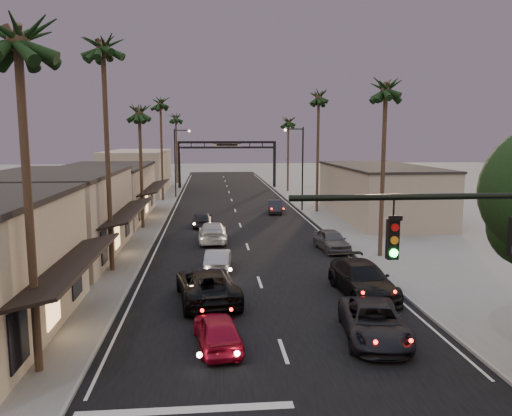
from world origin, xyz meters
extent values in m
plane|color=slate|center=(0.00, 40.00, 0.00)|extent=(200.00, 200.00, 0.00)
cube|color=black|center=(0.00, 45.00, 0.00)|extent=(14.00, 120.00, 0.02)
cube|color=slate|center=(-9.50, 52.00, 0.06)|extent=(5.00, 92.00, 0.12)
cube|color=slate|center=(9.50, 52.00, 0.06)|extent=(5.00, 92.00, 0.12)
cube|color=gray|center=(-13.00, 26.00, 2.75)|extent=(8.00, 14.00, 5.50)
cube|color=tan|center=(-13.00, 42.00, 2.50)|extent=(8.00, 16.00, 5.00)
cube|color=gray|center=(-13.00, 65.00, 3.00)|extent=(8.00, 20.00, 6.00)
cube|color=gray|center=(14.00, 40.00, 2.50)|extent=(8.00, 18.00, 5.00)
cylinder|color=black|center=(3.40, 4.00, 6.60)|extent=(8.40, 0.16, 0.16)
cube|color=black|center=(1.80, 4.00, 5.55)|extent=(0.28, 0.22, 1.00)
cube|color=black|center=(-7.40, 70.00, 3.50)|extent=(0.40, 0.40, 7.00)
cube|color=black|center=(7.40, 70.00, 3.50)|extent=(0.40, 0.40, 7.00)
cube|color=black|center=(0.00, 70.00, 7.10)|extent=(15.20, 0.35, 0.35)
cube|color=black|center=(0.00, 70.00, 6.30)|extent=(15.20, 0.30, 0.30)
cube|color=beige|center=(0.00, 69.98, 6.70)|extent=(4.20, 0.12, 1.00)
cylinder|color=black|center=(7.20, 45.00, 4.50)|extent=(0.16, 0.16, 9.00)
cylinder|color=black|center=(6.20, 45.00, 8.80)|extent=(2.00, 0.12, 0.12)
sphere|color=#FFD899|center=(5.30, 45.00, 8.70)|extent=(0.30, 0.30, 0.30)
cylinder|color=black|center=(-7.20, 58.00, 4.50)|extent=(0.16, 0.16, 9.00)
cylinder|color=black|center=(-6.20, 58.00, 8.80)|extent=(2.00, 0.12, 0.12)
sphere|color=#FFD899|center=(-5.30, 58.00, 8.70)|extent=(0.30, 0.30, 0.30)
cylinder|color=#38281C|center=(-8.60, 9.00, 5.50)|extent=(0.28, 0.28, 11.00)
sphere|color=black|center=(-8.60, 9.00, 11.60)|extent=(3.20, 3.20, 3.20)
cylinder|color=#38281C|center=(-8.60, 22.00, 6.50)|extent=(0.28, 0.28, 13.00)
sphere|color=black|center=(-8.60, 22.00, 13.60)|extent=(3.20, 3.20, 3.20)
cylinder|color=#38281C|center=(-8.60, 36.00, 5.00)|extent=(0.28, 0.28, 10.00)
sphere|color=black|center=(-8.60, 36.00, 10.60)|extent=(3.20, 3.20, 3.20)
cylinder|color=#38281C|center=(-8.60, 55.00, 6.00)|extent=(0.28, 0.28, 12.00)
sphere|color=black|center=(-8.60, 55.00, 12.60)|extent=(3.20, 3.20, 3.20)
cylinder|color=#38281C|center=(8.60, 24.00, 5.50)|extent=(0.28, 0.28, 11.00)
sphere|color=black|center=(8.60, 24.00, 11.60)|extent=(3.20, 3.20, 3.20)
cylinder|color=#38281C|center=(8.60, 44.00, 6.00)|extent=(0.28, 0.28, 12.00)
sphere|color=black|center=(8.60, 44.00, 12.60)|extent=(3.20, 3.20, 3.20)
cylinder|color=#38281C|center=(8.60, 64.00, 5.00)|extent=(0.28, 0.28, 10.00)
sphere|color=black|center=(8.60, 64.00, 10.60)|extent=(3.20, 3.20, 3.20)
cylinder|color=#38281C|center=(-8.30, 78.00, 5.50)|extent=(0.28, 0.28, 11.00)
sphere|color=black|center=(-8.30, 78.00, 11.60)|extent=(3.20, 3.20, 3.20)
imported|color=maroon|center=(-2.47, 10.64, 0.67)|extent=(2.10, 4.12, 1.34)
imported|color=black|center=(-2.89, 16.14, 0.82)|extent=(3.51, 6.21, 1.64)
imported|color=gray|center=(-2.27, 21.64, 0.68)|extent=(1.75, 4.20, 1.35)
imported|color=#ADADAD|center=(-2.54, 30.02, 0.76)|extent=(2.21, 5.28, 1.52)
imported|color=black|center=(-3.43, 36.60, 0.69)|extent=(1.66, 4.08, 1.39)
imported|color=black|center=(3.77, 10.82, 0.71)|extent=(3.04, 5.40, 1.43)
imported|color=black|center=(5.01, 16.32, 0.83)|extent=(2.77, 5.90, 1.67)
imported|color=#434246|center=(5.84, 26.28, 0.74)|extent=(2.18, 4.52, 1.49)
imported|color=black|center=(4.10, 43.91, 0.67)|extent=(1.76, 4.16, 1.34)
camera|label=1|loc=(-2.67, -7.72, 8.08)|focal=35.00mm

